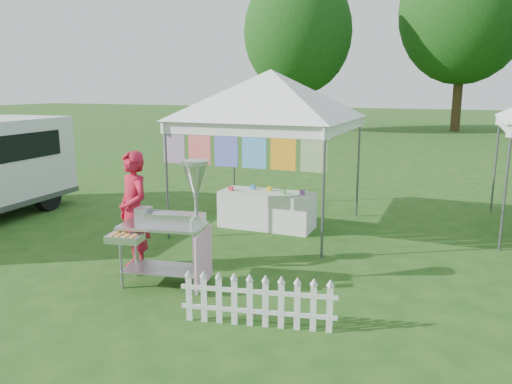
% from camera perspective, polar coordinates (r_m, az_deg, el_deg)
% --- Properties ---
extents(ground, '(120.00, 120.00, 0.00)m').
position_cam_1_polar(ground, '(6.84, -9.00, -11.31)').
color(ground, '#1C4A15').
rests_on(ground, ground).
extents(canopy_main, '(4.24, 4.24, 3.45)m').
position_cam_1_polar(canopy_main, '(9.45, 1.69, 13.77)').
color(canopy_main, '#59595E').
rests_on(canopy_main, ground).
extents(tree_left, '(6.40, 6.40, 9.53)m').
position_cam_1_polar(tree_left, '(30.95, 4.80, 17.75)').
color(tree_left, '#332412').
rests_on(tree_left, ground).
extents(tree_mid, '(7.60, 7.60, 11.52)m').
position_cam_1_polar(tree_mid, '(33.65, 22.72, 18.67)').
color(tree_mid, '#332412').
rests_on(tree_mid, ground).
extents(donut_cart, '(1.27, 1.06, 1.74)m').
position_cam_1_polar(donut_cart, '(6.75, -9.29, -2.45)').
color(donut_cart, gray).
rests_on(donut_cart, ground).
extents(vendor, '(0.78, 0.69, 1.78)m').
position_cam_1_polar(vendor, '(7.54, -13.80, -2.17)').
color(vendor, '#AE152D').
rests_on(vendor, ground).
extents(picket_fence, '(1.77, 0.39, 0.56)m').
position_cam_1_polar(picket_fence, '(5.78, 0.18, -12.56)').
color(picket_fence, silver).
rests_on(picket_fence, ground).
extents(display_table, '(1.80, 0.70, 0.71)m').
position_cam_1_polar(display_table, '(9.65, 1.24, -2.04)').
color(display_table, white).
rests_on(display_table, ground).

